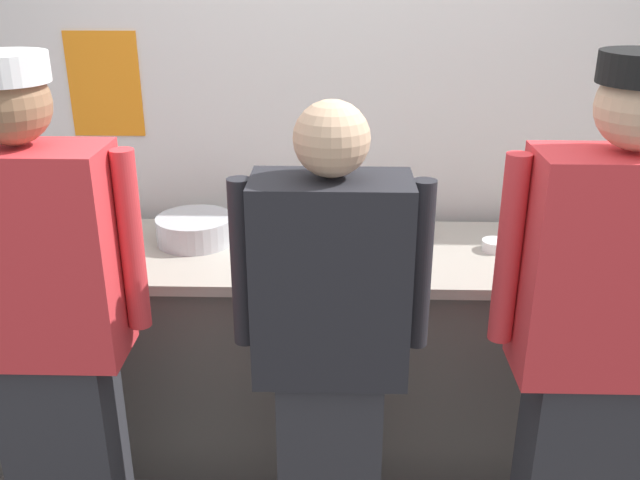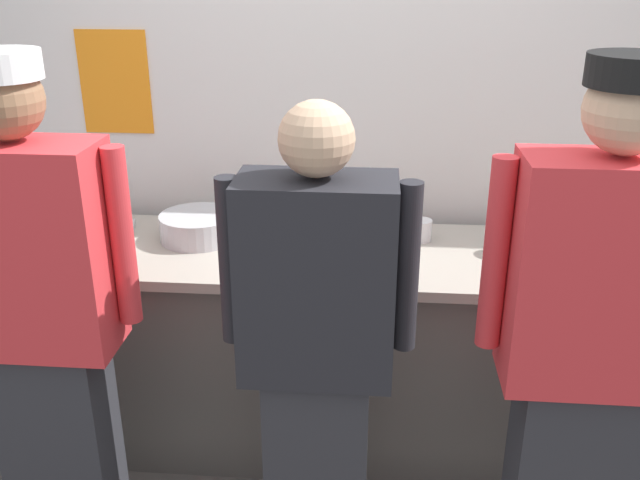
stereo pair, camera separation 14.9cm
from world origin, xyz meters
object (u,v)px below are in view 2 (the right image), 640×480
object	(u,v)px
chef_center	(317,350)
plate_stack_front	(281,245)
squeeze_bottle_spare	(19,206)
ramekin_yellow_sauce	(600,250)
chef_far_right	(589,348)
chefs_knife	(339,240)
sheet_tray	(66,239)
ramekin_orange_sauce	(497,249)
chef_near_left	(40,316)
squeeze_bottle_secondary	(573,230)
deli_cup	(421,230)
ramekin_red_sauce	(281,227)
mixing_bowl_steel	(198,227)

from	to	relation	value
chef_center	plate_stack_front	bearing A→B (deg)	107.08
squeeze_bottle_spare	ramekin_yellow_sauce	bearing A→B (deg)	-3.32
chef_far_right	chefs_knife	distance (m)	1.15
chefs_knife	ramekin_yellow_sauce	bearing A→B (deg)	-2.87
sheet_tray	ramekin_orange_sauce	distance (m)	1.73
chef_near_left	squeeze_bottle_spare	size ratio (longest dim) A/B	9.85
chef_near_left	squeeze_bottle_secondary	xyz separation A→B (m)	(1.80, 0.79, 0.04)
chef_near_left	deli_cup	distance (m)	1.48
ramekin_orange_sauce	deli_cup	xyz separation A→B (m)	(-0.29, 0.13, 0.02)
chef_far_right	sheet_tray	bearing A→B (deg)	157.92
plate_stack_front	squeeze_bottle_secondary	world-z (taller)	squeeze_bottle_secondary
ramekin_orange_sauce	deli_cup	world-z (taller)	deli_cup
plate_stack_front	ramekin_red_sauce	bearing A→B (deg)	97.19
chef_far_right	squeeze_bottle_secondary	size ratio (longest dim) A/B	9.85
chef_near_left	ramekin_red_sauce	size ratio (longest dim) A/B	16.73
chef_center	chefs_knife	size ratio (longest dim) A/B	5.86
chef_center	squeeze_bottle_spare	size ratio (longest dim) A/B	9.18
chef_near_left	ramekin_orange_sauce	size ratio (longest dim) A/B	16.89
chef_center	chefs_knife	distance (m)	0.79
plate_stack_front	deli_cup	distance (m)	0.58
chef_center	ramekin_red_sauce	world-z (taller)	chef_center
sheet_tray	chefs_knife	bearing A→B (deg)	5.15
deli_cup	plate_stack_front	bearing A→B (deg)	-161.24
ramekin_orange_sauce	chef_near_left	bearing A→B (deg)	-154.53
squeeze_bottle_spare	sheet_tray	bearing A→B (deg)	-33.70
squeeze_bottle_spare	ramekin_red_sauce	size ratio (longest dim) A/B	1.70
deli_cup	squeeze_bottle_spare	bearing A→B (deg)	178.71
chef_near_left	squeeze_bottle_spare	xyz separation A→B (m)	(-0.51, 0.88, 0.04)
chef_near_left	ramekin_red_sauce	world-z (taller)	chef_near_left
plate_stack_front	sheet_tray	size ratio (longest dim) A/B	0.42
ramekin_yellow_sauce	chef_near_left	bearing A→B (deg)	-158.70
chef_far_right	ramekin_red_sauce	bearing A→B (deg)	137.02
chef_center	plate_stack_front	xyz separation A→B (m)	(-0.20, 0.66, 0.07)
squeeze_bottle_secondary	ramekin_red_sauce	size ratio (longest dim) A/B	1.71
sheet_tray	ramekin_orange_sauce	size ratio (longest dim) A/B	5.14
chef_far_right	ramekin_yellow_sauce	size ratio (longest dim) A/B	16.00
chef_far_right	mixing_bowl_steel	xyz separation A→B (m)	(-1.34, 0.84, 0.00)
chef_near_left	sheet_tray	distance (m)	0.73
mixing_bowl_steel	chefs_knife	size ratio (longest dim) A/B	1.14
ramekin_yellow_sauce	ramekin_red_sauce	distance (m)	1.27
chefs_knife	plate_stack_front	bearing A→B (deg)	-147.80
sheet_tray	chefs_knife	xyz separation A→B (m)	(1.11, 0.10, -0.01)
ramekin_red_sauce	chefs_knife	bearing A→B (deg)	-18.19
chef_far_right	mixing_bowl_steel	bearing A→B (deg)	147.84
chef_near_left	chef_center	world-z (taller)	chef_near_left
ramekin_yellow_sauce	deli_cup	distance (m)	0.70
chef_near_left	chef_center	bearing A→B (deg)	-0.07
squeeze_bottle_secondary	deli_cup	xyz separation A→B (m)	(-0.59, 0.05, -0.04)
squeeze_bottle_secondary	squeeze_bottle_spare	distance (m)	2.31
plate_stack_front	chefs_knife	size ratio (longest dim) A/B	0.81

